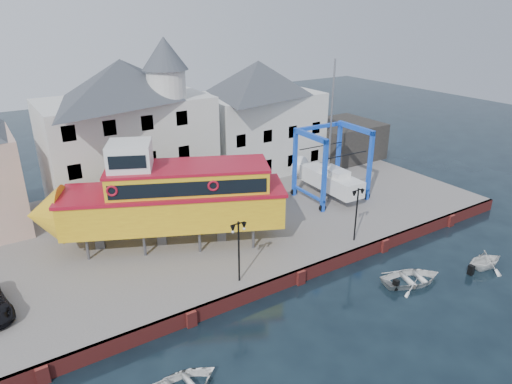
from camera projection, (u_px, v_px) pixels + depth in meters
ground at (300, 283)px, 30.60m from camera, size 140.00×140.00×0.00m
hardstanding at (221, 217)px, 38.97m from camera, size 44.00×22.00×1.00m
quay_wall at (299, 276)px, 30.49m from camera, size 44.00×0.47×1.00m
building_white_main at (129, 129)px, 39.68m from camera, size 14.00×8.30×14.00m
building_white_right at (258, 116)px, 47.37m from camera, size 12.00×8.00×11.20m
shed_dark at (341, 140)px, 52.19m from camera, size 8.00×7.00×4.00m
lamp_post_left at (239, 236)px, 27.95m from camera, size 1.12×0.32×4.20m
lamp_post_right at (357, 201)px, 32.95m from camera, size 1.12×0.32×4.20m
tour_boat at (159, 198)px, 32.24m from camera, size 18.04×11.36×7.80m
travel_lift at (326, 174)px, 41.59m from camera, size 5.85×8.16×12.24m
motorboat_b at (411, 282)px, 30.71m from camera, size 4.87×4.05×0.87m
motorboat_c at (484, 268)px, 32.37m from camera, size 3.33×3.01×1.54m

